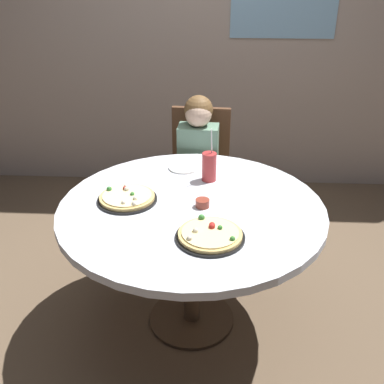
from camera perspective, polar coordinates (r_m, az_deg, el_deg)
The scene contains 10 objects.
ground_plane at distance 2.72m, azimuth -0.06°, elevation -15.60°, with size 8.00×8.00×0.00m, color brown.
wall_with_window at distance 3.90m, azimuth 1.64°, elevation 21.48°, with size 5.20×0.14×2.90m.
dining_table at distance 2.32m, azimuth -0.07°, elevation -3.55°, with size 1.33×1.33×0.75m.
chair_wooden at distance 3.18m, azimuth 0.94°, elevation 2.78°, with size 0.42×0.42×0.95m.
diner_child at distance 3.04m, azimuth 0.60°, elevation 0.56°, with size 0.27×0.42×1.08m.
pizza_veggie at distance 2.02m, azimuth 2.27°, elevation -5.38°, with size 0.31×0.31×0.05m.
pizza_cheese at distance 2.34m, azimuth -8.12°, elevation -0.71°, with size 0.30×0.30×0.05m.
soda_cup at distance 2.50m, azimuth 2.16°, elevation 3.19°, with size 0.08×0.08×0.31m.
sauce_bowl at distance 2.26m, azimuth 1.32°, elevation -1.40°, with size 0.07×0.07×0.04m, color brown.
plate_small at distance 2.68m, azimuth -1.02°, elevation 3.10°, with size 0.18×0.18×0.01m, color white.
Camera 1 is at (0.11, -1.98, 1.86)m, focal length 42.67 mm.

